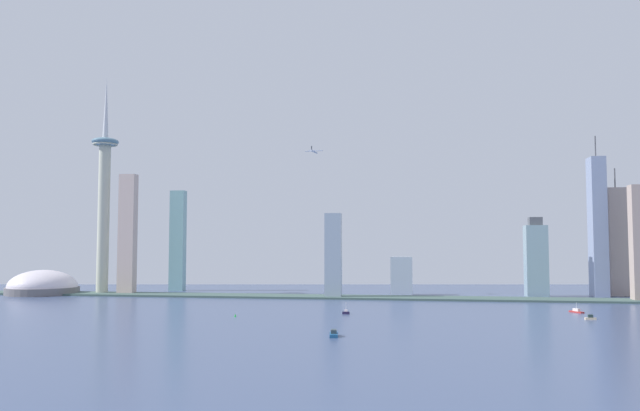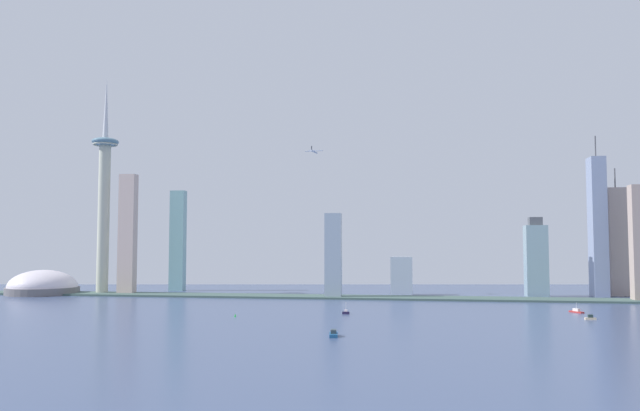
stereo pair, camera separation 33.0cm
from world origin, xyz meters
name	(u,v)px [view 2 (the right image)]	position (x,y,z in m)	size (l,w,h in m)	color
waterfront_pier	(369,297)	(0.00, 512.48, 1.14)	(997.40, 48.69, 2.29)	#425B54
observation_tower	(104,192)	(-348.92, 523.00, 133.38)	(34.63, 34.63, 286.03)	beige
stadium_dome	(43,288)	(-423.23, 508.04, 8.31)	(90.45, 90.45, 44.40)	slate
skyscraper_0	(536,259)	(201.96, 569.85, 45.88)	(25.94, 25.22, 98.01)	#86A4AE
skyscraper_2	(178,240)	(-275.42, 595.23, 70.03)	(20.52, 12.84, 140.06)	#7EB1B2
skyscraper_3	(617,242)	(306.04, 600.84, 67.92)	(23.60, 24.61, 161.20)	#B59E93
skyscraper_4	(333,256)	(-43.00, 508.51, 50.90)	(19.75, 12.21, 101.80)	#94A5B6
skyscraper_5	(402,276)	(36.69, 570.41, 24.26)	(27.19, 22.62, 48.51)	#AFBDCD
skyscraper_6	(640,243)	(304.92, 514.94, 65.73)	(19.45, 16.20, 131.47)	#AB958A
skyscraper_7	(598,226)	(278.23, 580.67, 86.52)	(17.60, 26.44, 199.99)	#8594B5
skyscraper_8	(128,234)	(-314.74, 522.87, 77.83)	(21.20, 13.12, 155.66)	beige
boat_0	(346,312)	(-7.83, 338.86, 1.67)	(6.60, 2.00, 10.93)	#1E1837
boat_1	(576,311)	(204.46, 386.27, 1.38)	(11.25, 15.78, 9.51)	#AB2927
boat_2	(590,318)	(201.83, 328.47, 1.60)	(9.33, 3.51, 4.46)	beige
boat_4	(334,334)	(0.20, 198.67, 1.74)	(7.72, 16.97, 4.78)	navy
channel_buoy_1	(235,315)	(-101.87, 302.35, 1.29)	(2.00, 2.00, 2.58)	green
airplane	(314,151)	(-74.83, 556.86, 185.42)	(24.14, 22.97, 7.16)	silver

